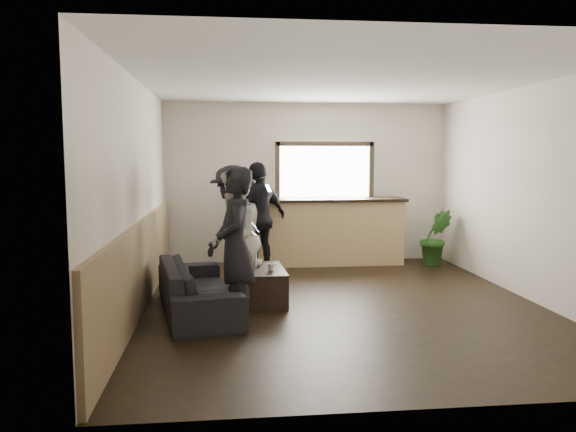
{
  "coord_description": "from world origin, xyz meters",
  "views": [
    {
      "loc": [
        -1.44,
        -6.87,
        1.88
      ],
      "look_at": [
        -0.63,
        0.4,
        1.1
      ],
      "focal_mm": 35.0,
      "sensor_mm": 36.0,
      "label": 1
    }
  ],
  "objects": [
    {
      "name": "person_c",
      "position": [
        -1.34,
        0.98,
        0.88
      ],
      "size": [
        1.15,
        1.31,
        1.75
      ],
      "rotation": [
        0.0,
        0.0,
        -2.12
      ],
      "color": "black",
      "rests_on": "ground"
    },
    {
      "name": "cup_b",
      "position": [
        -0.88,
        0.08,
        0.48
      ],
      "size": [
        0.1,
        0.1,
        0.09
      ],
      "primitive_type": "imported",
      "rotation": [
        0.0,
        0.0,
        4.69
      ],
      "color": "silver",
      "rests_on": "coffee_table"
    },
    {
      "name": "coffee_table",
      "position": [
        -0.98,
        0.24,
        0.22
      ],
      "size": [
        0.58,
        1.0,
        0.44
      ],
      "primitive_type": "cube",
      "rotation": [
        0.0,
        0.0,
        0.03
      ],
      "color": "black",
      "rests_on": "ground"
    },
    {
      "name": "sofa",
      "position": [
        -1.79,
        -0.18,
        0.3
      ],
      "size": [
        1.15,
        2.17,
        0.6
      ],
      "primitive_type": "imported",
      "rotation": [
        0.0,
        0.0,
        1.75
      ],
      "color": "black",
      "rests_on": "ground"
    },
    {
      "name": "person_b",
      "position": [
        -1.34,
        0.09,
        0.86
      ],
      "size": [
        0.81,
        0.96,
        1.73
      ],
      "rotation": [
        0.0,
        0.0,
        -1.78
      ],
      "color": "#BAB8A8",
      "rests_on": "ground"
    },
    {
      "name": "person_d",
      "position": [
        -0.91,
        2.06,
        0.89
      ],
      "size": [
        1.1,
        0.99,
        1.79
      ],
      "rotation": [
        0.0,
        0.0,
        -2.48
      ],
      "color": "black",
      "rests_on": "ground"
    },
    {
      "name": "ground",
      "position": [
        0.0,
        0.0,
        0.0
      ],
      "size": [
        5.0,
        6.0,
        0.01
      ],
      "primitive_type": "cube",
      "color": "black"
    },
    {
      "name": "bar_counter",
      "position": [
        0.3,
        2.7,
        0.64
      ],
      "size": [
        2.7,
        0.68,
        2.13
      ],
      "color": "tan",
      "rests_on": "ground"
    },
    {
      "name": "room_shell",
      "position": [
        -0.74,
        0.0,
        1.47
      ],
      "size": [
        5.01,
        6.01,
        2.8
      ],
      "color": "silver",
      "rests_on": "ground"
    },
    {
      "name": "potted_plant",
      "position": [
        2.15,
        2.37,
        0.49
      ],
      "size": [
        0.59,
        0.51,
        0.97
      ],
      "primitive_type": "imported",
      "rotation": [
        0.0,
        0.0,
        -0.15
      ],
      "color": "#2D6623",
      "rests_on": "ground"
    },
    {
      "name": "cup_a",
      "position": [
        -1.03,
        0.4,
        0.48
      ],
      "size": [
        0.12,
        0.12,
        0.09
      ],
      "primitive_type": "imported",
      "rotation": [
        0.0,
        0.0,
        1.54
      ],
      "color": "silver",
      "rests_on": "coffee_table"
    },
    {
      "name": "person_a",
      "position": [
        -1.34,
        -0.65,
        0.88
      ],
      "size": [
        0.49,
        0.66,
        1.76
      ],
      "rotation": [
        0.0,
        0.0,
        -1.53
      ],
      "color": "black",
      "rests_on": "ground"
    }
  ]
}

